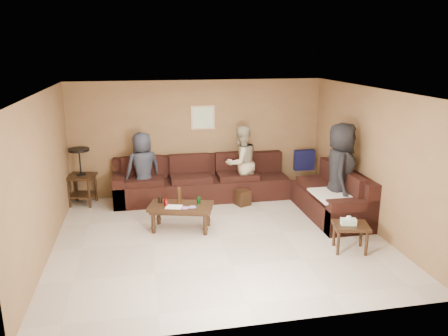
# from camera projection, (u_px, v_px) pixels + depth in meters

# --- Properties ---
(room) EXTENTS (5.60, 5.50, 2.50)m
(room) POSITION_uv_depth(u_px,v_px,m) (219.00, 143.00, 7.08)
(room) COLOR beige
(room) RESTS_ON ground
(sectional_sofa) EXTENTS (4.65, 2.90, 0.97)m
(sectional_sofa) POSITION_uv_depth(u_px,v_px,m) (245.00, 190.00, 9.03)
(sectional_sofa) COLOR black
(sectional_sofa) RESTS_ON ground
(coffee_table) EXTENTS (1.23, 0.84, 0.75)m
(coffee_table) POSITION_uv_depth(u_px,v_px,m) (181.00, 208.00, 7.76)
(coffee_table) COLOR #321E10
(coffee_table) RESTS_ON ground
(end_table_left) EXTENTS (0.63, 0.63, 1.19)m
(end_table_left) POSITION_uv_depth(u_px,v_px,m) (81.00, 175.00, 8.96)
(end_table_left) COLOR #321E10
(end_table_left) RESTS_ON ground
(side_table_right) EXTENTS (0.64, 0.56, 0.60)m
(side_table_right) POSITION_uv_depth(u_px,v_px,m) (350.00, 228.00, 6.94)
(side_table_right) COLOR #321E10
(side_table_right) RESTS_ON ground
(waste_bin) EXTENTS (0.34, 0.34, 0.32)m
(waste_bin) POSITION_uv_depth(u_px,v_px,m) (242.00, 197.00, 9.04)
(waste_bin) COLOR #321E10
(waste_bin) RESTS_ON ground
(wall_art) EXTENTS (0.52, 0.04, 0.52)m
(wall_art) POSITION_uv_depth(u_px,v_px,m) (203.00, 117.00, 9.43)
(wall_art) COLOR tan
(wall_art) RESTS_ON ground
(person_left) EXTENTS (0.87, 0.72, 1.52)m
(person_left) POSITION_uv_depth(u_px,v_px,m) (143.00, 169.00, 8.96)
(person_left) COLOR #292C38
(person_left) RESTS_ON ground
(person_middle) EXTENTS (0.95, 0.86, 1.59)m
(person_middle) POSITION_uv_depth(u_px,v_px,m) (241.00, 163.00, 9.29)
(person_middle) COLOR tan
(person_middle) RESTS_ON ground
(person_right) EXTENTS (0.92, 1.07, 1.86)m
(person_right) POSITION_uv_depth(u_px,v_px,m) (340.00, 172.00, 8.10)
(person_right) COLOR black
(person_right) RESTS_ON ground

